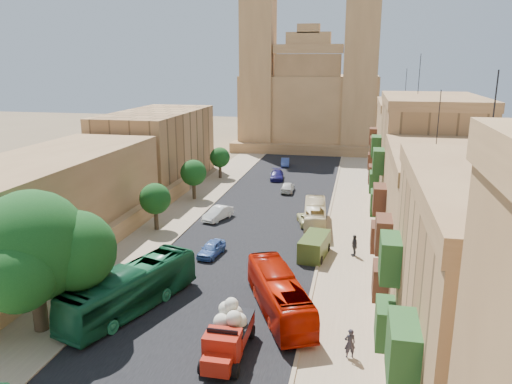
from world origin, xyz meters
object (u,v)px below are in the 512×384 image
at_px(church, 310,99).
at_px(pedestrian_a, 350,343).
at_px(street_tree_a, 95,241).
at_px(street_tree_d, 220,158).
at_px(bus_cream_east, 315,215).
at_px(car_dkblue, 277,175).
at_px(bus_red_east, 279,294).
at_px(car_white_a, 218,213).
at_px(olive_pickup, 314,246).
at_px(car_blue_b, 285,162).
at_px(ficus_tree, 34,250).
at_px(red_truck, 228,333).
at_px(car_cream, 308,219).
at_px(bus_green_north, 131,289).
at_px(street_tree_c, 193,173).
at_px(pedestrian_c, 354,245).
at_px(car_blue_a, 211,249).
at_px(street_tree_b, 155,199).
at_px(car_white_b, 288,187).

relative_size(church, pedestrian_a, 19.87).
xyz_separation_m(street_tree_a, street_tree_d, (0.00, 36.00, -0.07)).
height_order(bus_cream_east, car_dkblue, bus_cream_east).
distance_m(bus_red_east, car_white_a, 21.64).
relative_size(olive_pickup, bus_red_east, 0.47).
xyz_separation_m(church, car_blue_b, (-1.87, -20.12, -8.88)).
height_order(ficus_tree, street_tree_a, ficus_tree).
bearing_deg(red_truck, car_cream, 85.47).
relative_size(red_truck, bus_green_north, 0.49).
xyz_separation_m(bus_green_north, car_white_a, (0.21, 20.90, -0.88)).
height_order(street_tree_c, red_truck, street_tree_c).
bearing_deg(car_cream, bus_red_east, 75.40).
bearing_deg(pedestrian_c, bus_green_north, -68.15).
xyz_separation_m(church, car_white_a, (-4.75, -50.13, -8.81)).
height_order(street_tree_a, street_tree_d, street_tree_a).
distance_m(church, car_white_a, 51.12).
relative_size(car_blue_a, pedestrian_a, 2.08).
height_order(street_tree_c, olive_pickup, street_tree_c).
bearing_deg(red_truck, street_tree_a, 147.29).
relative_size(street_tree_b, car_dkblue, 1.07).
height_order(olive_pickup, car_cream, olive_pickup).
height_order(street_tree_c, bus_green_north, street_tree_c).
relative_size(car_blue_a, pedestrian_c, 1.94).
distance_m(ficus_tree, pedestrian_a, 19.92).
distance_m(ficus_tree, street_tree_d, 44.06).
height_order(church, bus_cream_east, church).
xyz_separation_m(street_tree_b, car_cream, (15.00, 4.93, -2.65)).
bearing_deg(bus_red_east, pedestrian_a, 114.13).
bearing_deg(pedestrian_c, ficus_tree, -68.81).
relative_size(church, street_tree_a, 7.79).
height_order(street_tree_d, bus_cream_east, street_tree_d).
distance_m(church, street_tree_a, 67.66).
distance_m(red_truck, car_white_b, 38.18).
bearing_deg(street_tree_a, car_blue_a, 40.05).
bearing_deg(olive_pickup, church, 96.33).
relative_size(red_truck, car_blue_b, 1.45).
height_order(street_tree_c, car_blue_b, street_tree_c).
distance_m(car_dkblue, car_blue_b, 9.91).
bearing_deg(bus_cream_east, bus_green_north, 57.40).
relative_size(church, bus_green_north, 3.21).
height_order(olive_pickup, car_white_b, olive_pickup).
relative_size(car_cream, car_dkblue, 0.96).
xyz_separation_m(bus_red_east, pedestrian_a, (4.86, -4.39, -0.50)).
bearing_deg(street_tree_d, bus_green_north, -82.88).
height_order(street_tree_d, car_dkblue, street_tree_d).
bearing_deg(pedestrian_a, bus_green_north, -28.64).
height_order(street_tree_b, car_white_b, street_tree_b).
distance_m(street_tree_c, bus_red_east, 30.80).
distance_m(car_dkblue, pedestrian_c, 30.07).
xyz_separation_m(street_tree_d, bus_red_east, (15.10, -38.77, -1.63)).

